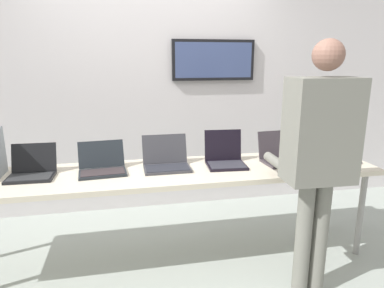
# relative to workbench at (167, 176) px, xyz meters

# --- Properties ---
(ground) EXTENTS (8.00, 8.00, 0.04)m
(ground) POSITION_rel_workbench_xyz_m (0.00, 0.00, -0.76)
(ground) COLOR #9FA8A0
(back_wall) EXTENTS (8.00, 0.11, 2.69)m
(back_wall) POSITION_rel_workbench_xyz_m (0.01, 1.13, 0.61)
(back_wall) COLOR silver
(back_wall) RESTS_ON ground
(workbench) EXTENTS (3.42, 0.70, 0.78)m
(workbench) POSITION_rel_workbench_xyz_m (0.00, 0.00, 0.00)
(workbench) COLOR beige
(workbench) RESTS_ON ground
(laptop_station_0) EXTENTS (0.33, 0.30, 0.23)m
(laptop_station_0) POSITION_rel_workbench_xyz_m (-1.01, 0.05, 0.10)
(laptop_station_0) COLOR black
(laptop_station_0) RESTS_ON workbench
(laptop_station_1) EXTENTS (0.38, 0.34, 0.22)m
(laptop_station_1) POSITION_rel_workbench_xyz_m (-0.50, 0.06, 0.10)
(laptop_station_1) COLOR #1E2429
(laptop_station_1) RESTS_ON workbench
(laptop_station_2) EXTENTS (0.37, 0.32, 0.25)m
(laptop_station_2) POSITION_rel_workbench_xyz_m (0.01, 0.07, 0.11)
(laptop_station_2) COLOR #37373C
(laptop_station_2) RESTS_ON workbench
(laptop_station_3) EXTENTS (0.34, 0.33, 0.28)m
(laptop_station_3) POSITION_rel_workbench_xyz_m (0.50, 0.05, 0.11)
(laptop_station_3) COLOR black
(laptop_station_3) RESTS_ON workbench
(laptop_station_4) EXTENTS (0.32, 0.32, 0.25)m
(laptop_station_4) POSITION_rel_workbench_xyz_m (0.97, 0.04, 0.11)
(laptop_station_4) COLOR #3B3339
(laptop_station_4) RESTS_ON workbench
(laptop_station_5) EXTENTS (0.37, 0.35, 0.27)m
(laptop_station_5) POSITION_rel_workbench_xyz_m (1.47, 0.04, 0.11)
(laptop_station_5) COLOR #3C3439
(laptop_station_5) RESTS_ON workbench
(person) EXTENTS (0.45, 0.59, 1.76)m
(person) POSITION_rel_workbench_xyz_m (0.93, -0.62, 0.34)
(person) COLOR slate
(person) RESTS_ON ground
(coffee_mug) EXTENTS (0.08, 0.08, 0.10)m
(coffee_mug) POSITION_rel_workbench_xyz_m (0.99, -0.25, 0.10)
(coffee_mug) COLOR #3650A2
(coffee_mug) RESTS_ON workbench
(paper_sheet) EXTENTS (0.25, 0.32, 0.00)m
(paper_sheet) POSITION_rel_workbench_xyz_m (1.23, -0.17, 0.05)
(paper_sheet) COLOR white
(paper_sheet) RESTS_ON workbench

